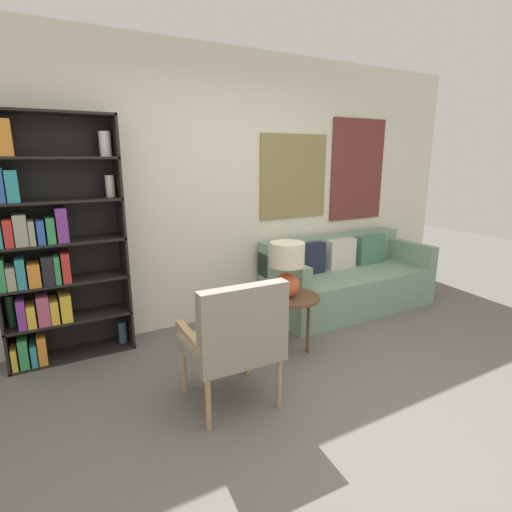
{
  "coord_description": "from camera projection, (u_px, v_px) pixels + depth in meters",
  "views": [
    {
      "loc": [
        -1.6,
        -1.69,
        1.68
      ],
      "look_at": [
        -0.07,
        1.03,
        0.9
      ],
      "focal_mm": 28.0,
      "sensor_mm": 36.0,
      "label": 1
    }
  ],
  "objects": [
    {
      "name": "ground_plane",
      "position": [
        343.0,
        422.0,
        2.6
      ],
      "size": [
        14.0,
        14.0,
        0.0
      ],
      "primitive_type": "plane",
      "color": "#66605B"
    },
    {
      "name": "wall_back",
      "position": [
        218.0,
        190.0,
        4.01
      ],
      "size": [
        6.4,
        0.08,
        2.7
      ],
      "color": "silver",
      "rests_on": "ground_plane"
    },
    {
      "name": "bookshelf",
      "position": [
        46.0,
        248.0,
        3.19
      ],
      "size": [
        0.98,
        0.3,
        2.01
      ],
      "color": "black",
      "rests_on": "ground_plane"
    },
    {
      "name": "armchair",
      "position": [
        236.0,
        336.0,
        2.62
      ],
      "size": [
        0.62,
        0.57,
        0.91
      ],
      "color": "tan",
      "rests_on": "ground_plane"
    },
    {
      "name": "couch",
      "position": [
        346.0,
        280.0,
        4.55
      ],
      "size": [
        1.9,
        0.82,
        0.79
      ],
      "color": "gray",
      "rests_on": "ground_plane"
    },
    {
      "name": "side_table",
      "position": [
        292.0,
        303.0,
        3.41
      ],
      "size": [
        0.47,
        0.47,
        0.52
      ],
      "color": "brown",
      "rests_on": "ground_plane"
    },
    {
      "name": "table_lamp",
      "position": [
        287.0,
        266.0,
        3.32
      ],
      "size": [
        0.29,
        0.29,
        0.47
      ],
      "color": "#C65128",
      "rests_on": "side_table"
    }
  ]
}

